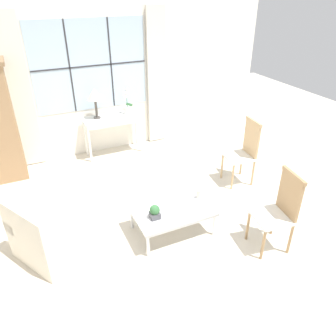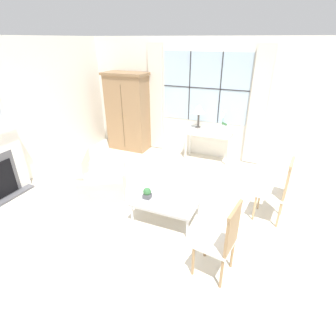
{
  "view_description": "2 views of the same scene",
  "coord_description": "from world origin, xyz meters",
  "px_view_note": "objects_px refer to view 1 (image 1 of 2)",
  "views": [
    {
      "loc": [
        -1.28,
        -3.06,
        3.01
      ],
      "look_at": [
        0.34,
        0.42,
        0.82
      ],
      "focal_mm": 35.0,
      "sensor_mm": 36.0,
      "label": 1
    },
    {
      "loc": [
        1.69,
        -3.21,
        2.75
      ],
      "look_at": [
        0.04,
        0.67,
        0.66
      ],
      "focal_mm": 28.0,
      "sensor_mm": 36.0,
      "label": 2
    }
  ],
  "objects_px": {
    "accent_chair_wooden": "(280,207)",
    "coffee_table": "(172,210)",
    "potted_orchid": "(127,105)",
    "table_lamp": "(95,95)",
    "armchair_upholstered": "(54,234)",
    "potted_plant_small": "(155,212)",
    "console_table": "(113,121)",
    "side_chair_wooden": "(245,149)",
    "pillar_candle": "(199,194)"
  },
  "relations": [
    {
      "from": "table_lamp",
      "to": "coffee_table",
      "type": "bearing_deg",
      "value": -83.69
    },
    {
      "from": "table_lamp",
      "to": "potted_plant_small",
      "type": "distance_m",
      "value": 2.84
    },
    {
      "from": "table_lamp",
      "to": "armchair_upholstered",
      "type": "distance_m",
      "value": 2.83
    },
    {
      "from": "console_table",
      "to": "side_chair_wooden",
      "type": "relative_size",
      "value": 1.03
    },
    {
      "from": "console_table",
      "to": "armchair_upholstered",
      "type": "distance_m",
      "value": 2.82
    },
    {
      "from": "console_table",
      "to": "side_chair_wooden",
      "type": "xyz_separation_m",
      "value": [
        1.68,
        -1.94,
        -0.08
      ]
    },
    {
      "from": "accent_chair_wooden",
      "to": "potted_plant_small",
      "type": "distance_m",
      "value": 1.56
    },
    {
      "from": "accent_chair_wooden",
      "to": "coffee_table",
      "type": "height_order",
      "value": "accent_chair_wooden"
    },
    {
      "from": "accent_chair_wooden",
      "to": "armchair_upholstered",
      "type": "bearing_deg",
      "value": 157.56
    },
    {
      "from": "coffee_table",
      "to": "pillar_candle",
      "type": "height_order",
      "value": "pillar_candle"
    },
    {
      "from": "accent_chair_wooden",
      "to": "potted_plant_small",
      "type": "relative_size",
      "value": 5.54
    },
    {
      "from": "potted_orchid",
      "to": "armchair_upholstered",
      "type": "height_order",
      "value": "potted_orchid"
    },
    {
      "from": "potted_orchid",
      "to": "potted_plant_small",
      "type": "bearing_deg",
      "value": -102.31
    },
    {
      "from": "console_table",
      "to": "pillar_candle",
      "type": "bearing_deg",
      "value": -80.41
    },
    {
      "from": "potted_plant_small",
      "to": "side_chair_wooden",
      "type": "bearing_deg",
      "value": 21.93
    },
    {
      "from": "potted_orchid",
      "to": "side_chair_wooden",
      "type": "distance_m",
      "value": 2.4
    },
    {
      "from": "table_lamp",
      "to": "accent_chair_wooden",
      "type": "height_order",
      "value": "table_lamp"
    },
    {
      "from": "table_lamp",
      "to": "potted_plant_small",
      "type": "xyz_separation_m",
      "value": [
        -0.0,
        -2.75,
        -0.74
      ]
    },
    {
      "from": "pillar_candle",
      "to": "potted_plant_small",
      "type": "bearing_deg",
      "value": -168.83
    },
    {
      "from": "armchair_upholstered",
      "to": "coffee_table",
      "type": "bearing_deg",
      "value": -10.44
    },
    {
      "from": "table_lamp",
      "to": "armchair_upholstered",
      "type": "relative_size",
      "value": 0.51
    },
    {
      "from": "armchair_upholstered",
      "to": "potted_plant_small",
      "type": "distance_m",
      "value": 1.28
    },
    {
      "from": "console_table",
      "to": "armchair_upholstered",
      "type": "xyz_separation_m",
      "value": [
        -1.49,
        -2.36,
        -0.41
      ]
    },
    {
      "from": "table_lamp",
      "to": "armchair_upholstered",
      "type": "height_order",
      "value": "table_lamp"
    },
    {
      "from": "armchair_upholstered",
      "to": "coffee_table",
      "type": "xyz_separation_m",
      "value": [
        1.5,
        -0.28,
        0.08
      ]
    },
    {
      "from": "potted_orchid",
      "to": "accent_chair_wooden",
      "type": "distance_m",
      "value": 3.54
    },
    {
      "from": "potted_plant_small",
      "to": "coffee_table",
      "type": "bearing_deg",
      "value": 17.47
    },
    {
      "from": "armchair_upholstered",
      "to": "pillar_candle",
      "type": "distance_m",
      "value": 1.95
    },
    {
      "from": "console_table",
      "to": "potted_orchid",
      "type": "xyz_separation_m",
      "value": [
        0.31,
        -0.0,
        0.28
      ]
    },
    {
      "from": "console_table",
      "to": "coffee_table",
      "type": "height_order",
      "value": "console_table"
    },
    {
      "from": "accent_chair_wooden",
      "to": "potted_plant_small",
      "type": "height_order",
      "value": "accent_chair_wooden"
    },
    {
      "from": "accent_chair_wooden",
      "to": "pillar_candle",
      "type": "xyz_separation_m",
      "value": [
        -0.66,
        0.84,
        -0.14
      ]
    },
    {
      "from": "table_lamp",
      "to": "coffee_table",
      "type": "height_order",
      "value": "table_lamp"
    },
    {
      "from": "table_lamp",
      "to": "side_chair_wooden",
      "type": "xyz_separation_m",
      "value": [
        1.96,
        -1.96,
        -0.62
      ]
    },
    {
      "from": "armchair_upholstered",
      "to": "potted_plant_small",
      "type": "xyz_separation_m",
      "value": [
        1.21,
        -0.37,
        0.22
      ]
    },
    {
      "from": "table_lamp",
      "to": "accent_chair_wooden",
      "type": "relative_size",
      "value": 0.54
    },
    {
      "from": "table_lamp",
      "to": "side_chair_wooden",
      "type": "relative_size",
      "value": 0.52
    },
    {
      "from": "potted_orchid",
      "to": "side_chair_wooden",
      "type": "relative_size",
      "value": 0.47
    },
    {
      "from": "potted_orchid",
      "to": "accent_chair_wooden",
      "type": "height_order",
      "value": "potted_orchid"
    },
    {
      "from": "side_chair_wooden",
      "to": "coffee_table",
      "type": "bearing_deg",
      "value": -157.31
    },
    {
      "from": "armchair_upholstered",
      "to": "accent_chair_wooden",
      "type": "distance_m",
      "value": 2.82
    },
    {
      "from": "side_chair_wooden",
      "to": "potted_plant_small",
      "type": "bearing_deg",
      "value": -158.07
    },
    {
      "from": "table_lamp",
      "to": "side_chair_wooden",
      "type": "bearing_deg",
      "value": -44.9
    },
    {
      "from": "armchair_upholstered",
      "to": "potted_orchid",
      "type": "bearing_deg",
      "value": 52.64
    },
    {
      "from": "armchair_upholstered",
      "to": "potted_plant_small",
      "type": "bearing_deg",
      "value": -17.0
    },
    {
      "from": "console_table",
      "to": "table_lamp",
      "type": "xyz_separation_m",
      "value": [
        -0.29,
        0.02,
        0.54
      ]
    },
    {
      "from": "table_lamp",
      "to": "potted_plant_small",
      "type": "height_order",
      "value": "table_lamp"
    },
    {
      "from": "armchair_upholstered",
      "to": "table_lamp",
      "type": "bearing_deg",
      "value": 63.11
    },
    {
      "from": "potted_orchid",
      "to": "pillar_candle",
      "type": "xyz_separation_m",
      "value": [
        0.13,
        -2.58,
        -0.51
      ]
    },
    {
      "from": "table_lamp",
      "to": "pillar_candle",
      "type": "height_order",
      "value": "table_lamp"
    }
  ]
}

